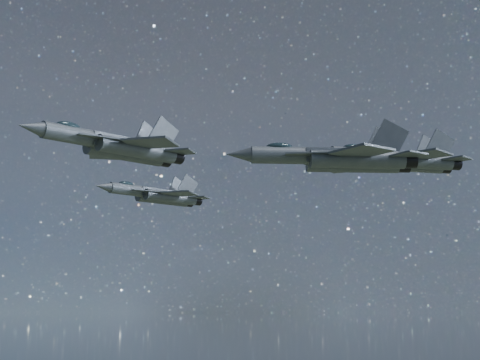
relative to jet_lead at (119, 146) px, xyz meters
name	(u,v)px	position (x,y,z in m)	size (l,w,h in m)	color
jet_lead	(119,146)	(0.00, 0.00, 0.00)	(17.50, 11.79, 4.41)	#333A40
jet_left	(158,195)	(12.96, 24.69, -0.17)	(16.25, 11.04, 4.09)	#333A40
jet_right	(340,159)	(15.04, -14.01, -2.44)	(16.48, 10.90, 4.21)	#333A40
jet_slot	(400,160)	(29.23, -4.33, 0.61)	(17.29, 11.93, 4.34)	#333A40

